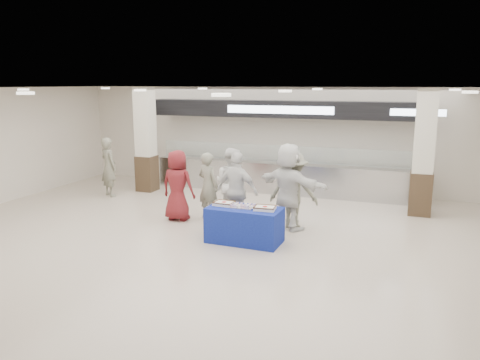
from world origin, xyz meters
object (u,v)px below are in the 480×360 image
at_px(sheet_cake_left, 224,203).
at_px(civilian_maroon, 178,185).
at_px(display_table, 244,225).
at_px(chef_short, 237,191).
at_px(sheet_cake_right, 265,208).
at_px(cupcake_tray, 243,206).
at_px(soldier_b, 294,190).
at_px(soldier_bg, 109,167).
at_px(soldier_a, 208,186).
at_px(chef_tall, 231,184).
at_px(civilian_white, 288,186).

height_order(sheet_cake_left, civilian_maroon, civilian_maroon).
distance_m(display_table, chef_short, 1.09).
height_order(sheet_cake_right, cupcake_tray, sheet_cake_right).
distance_m(sheet_cake_left, civilian_maroon, 1.87).
bearing_deg(civilian_maroon, sheet_cake_right, 160.47).
bearing_deg(soldier_b, sheet_cake_left, 46.78).
bearing_deg(soldier_bg, display_table, -179.14).
relative_size(cupcake_tray, soldier_bg, 0.27).
height_order(sheet_cake_left, cupcake_tray, sheet_cake_left).
bearing_deg(civilian_maroon, sheet_cake_left, 151.73).
xyz_separation_m(display_table, soldier_a, (-1.45, 1.40, 0.45)).
relative_size(civilian_maroon, soldier_b, 0.98).
bearing_deg(soldier_a, chef_short, 169.25).
bearing_deg(cupcake_tray, chef_tall, 118.94).
bearing_deg(soldier_bg, soldier_a, -170.02).
bearing_deg(chef_tall, civilian_white, -179.50).
distance_m(soldier_a, chef_tall, 0.57).
xyz_separation_m(display_table, cupcake_tray, (-0.05, 0.02, 0.41)).
distance_m(sheet_cake_right, soldier_bg, 6.17).
height_order(cupcake_tray, soldier_bg, soldier_bg).
relative_size(cupcake_tray, chef_short, 0.26).
xyz_separation_m(display_table, civilian_white, (0.62, 1.24, 0.62)).
xyz_separation_m(civilian_white, soldier_bg, (-5.80, 1.29, -0.12)).
xyz_separation_m(sheet_cake_left, sheet_cake_right, (0.93, -0.07, 0.00)).
xyz_separation_m(soldier_b, soldier_bg, (-5.88, 1.13, -0.00)).
bearing_deg(civilian_white, soldier_a, 19.59).
bearing_deg(civilian_maroon, civilian_white, -172.82).
relative_size(soldier_b, soldier_bg, 1.00).
height_order(display_table, cupcake_tray, cupcake_tray).
bearing_deg(cupcake_tray, display_table, -21.71).
distance_m(sheet_cake_left, soldier_bg, 5.30).
distance_m(display_table, sheet_cake_right, 0.62).
height_order(sheet_cake_right, chef_short, chef_short).
bearing_deg(chef_short, soldier_bg, -7.78).
relative_size(civilian_maroon, civilian_white, 0.87).
distance_m(cupcake_tray, soldier_b, 1.58).
bearing_deg(soldier_bg, sheet_cake_left, 179.14).
distance_m(cupcake_tray, soldier_a, 1.97).
bearing_deg(soldier_b, civilian_maroon, 6.41).
bearing_deg(civilian_white, sheet_cake_left, 70.79).
bearing_deg(sheet_cake_left, cupcake_tray, -5.29).
bearing_deg(cupcake_tray, soldier_bg, 153.84).
bearing_deg(civilian_white, chef_short, 44.73).
relative_size(display_table, soldier_bg, 0.88).
xyz_separation_m(civilian_maroon, soldier_a, (0.64, 0.39, -0.04)).
relative_size(soldier_a, chef_short, 0.92).
height_order(sheet_cake_right, civilian_maroon, civilian_maroon).
height_order(display_table, sheet_cake_left, sheet_cake_left).
distance_m(soldier_a, soldier_bg, 3.89).
distance_m(soldier_a, civilian_white, 2.09).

